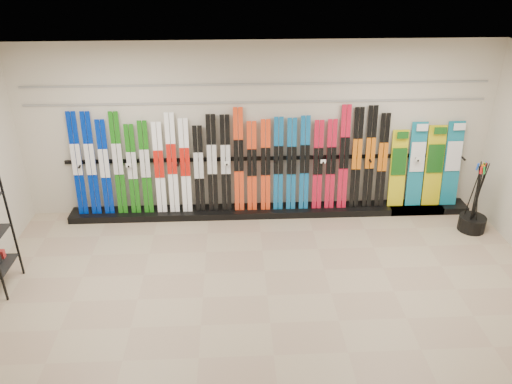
{
  "coord_description": "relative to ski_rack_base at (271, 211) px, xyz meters",
  "views": [
    {
      "loc": [
        -0.43,
        -5.47,
        4.42
      ],
      "look_at": [
        -0.11,
        1.0,
        1.1
      ],
      "focal_mm": 35.0,
      "sensor_mm": 36.0,
      "label": 1
    }
  ],
  "objects": [
    {
      "name": "floor",
      "position": [
        -0.22,
        -2.28,
        -0.06
      ],
      "size": [
        8.0,
        8.0,
        0.0
      ],
      "primitive_type": "plane",
      "color": "gray",
      "rests_on": "ground"
    },
    {
      "name": "back_wall",
      "position": [
        -0.22,
        0.22,
        1.44
      ],
      "size": [
        8.0,
        0.0,
        8.0
      ],
      "primitive_type": "plane",
      "rotation": [
        1.57,
        0.0,
        0.0
      ],
      "color": "beige",
      "rests_on": "floor"
    },
    {
      "name": "ceiling",
      "position": [
        -0.22,
        -2.28,
        2.94
      ],
      "size": [
        8.0,
        8.0,
        0.0
      ],
      "primitive_type": "plane",
      "rotation": [
        3.14,
        0.0,
        0.0
      ],
      "color": "silver",
      "rests_on": "back_wall"
    },
    {
      "name": "ski_rack_base",
      "position": [
        0.0,
        0.0,
        0.0
      ],
      "size": [
        8.0,
        0.4,
        0.12
      ],
      "primitive_type": "cube",
      "color": "black",
      "rests_on": "floor"
    },
    {
      "name": "skis",
      "position": [
        -0.67,
        0.05,
        0.9
      ],
      "size": [
        5.37,
        0.23,
        1.84
      ],
      "color": "#002194",
      "rests_on": "ski_rack_base"
    },
    {
      "name": "snowboards",
      "position": [
        2.72,
        0.07,
        0.79
      ],
      "size": [
        1.25,
        0.23,
        1.51
      ],
      "color": "gold",
      "rests_on": "ski_rack_base"
    },
    {
      "name": "pole_bin",
      "position": [
        3.34,
        -0.71,
        0.07
      ],
      "size": [
        0.44,
        0.44,
        0.25
      ],
      "primitive_type": "cylinder",
      "color": "black",
      "rests_on": "floor"
    },
    {
      "name": "ski_poles",
      "position": [
        3.33,
        -0.69,
        0.55
      ],
      "size": [
        0.25,
        0.31,
        1.18
      ],
      "color": "black",
      "rests_on": "pole_bin"
    },
    {
      "name": "slatwall_rail_0",
      "position": [
        -0.22,
        0.2,
        1.94
      ],
      "size": [
        7.6,
        0.02,
        0.03
      ],
      "primitive_type": "cube",
      "color": "gray",
      "rests_on": "back_wall"
    },
    {
      "name": "slatwall_rail_1",
      "position": [
        -0.22,
        0.2,
        2.24
      ],
      "size": [
        7.6,
        0.02,
        0.03
      ],
      "primitive_type": "cube",
      "color": "gray",
      "rests_on": "back_wall"
    }
  ]
}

